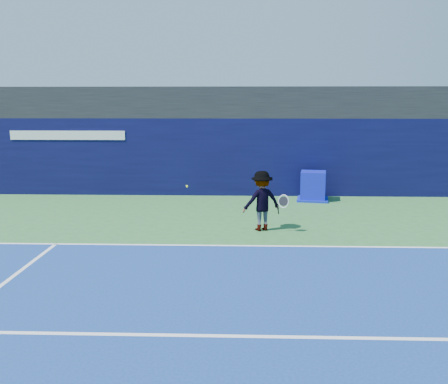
% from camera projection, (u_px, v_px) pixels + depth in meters
% --- Properties ---
extents(ground, '(80.00, 80.00, 0.00)m').
position_uv_depth(ground, '(254.00, 290.00, 9.68)').
color(ground, '#306B34').
rests_on(ground, ground).
extents(baseline, '(24.00, 0.10, 0.01)m').
position_uv_depth(baseline, '(251.00, 246.00, 12.63)').
color(baseline, white).
rests_on(baseline, ground).
extents(service_line, '(24.00, 0.10, 0.01)m').
position_uv_depth(service_line, '(257.00, 337.00, 7.71)').
color(service_line, white).
rests_on(service_line, ground).
extents(stadium_band, '(36.00, 3.00, 1.20)m').
position_uv_depth(stadium_band, '(248.00, 103.00, 20.36)').
color(stadium_band, black).
rests_on(stadium_band, back_wall_assembly).
extents(back_wall_assembly, '(36.00, 1.03, 3.00)m').
position_uv_depth(back_wall_assembly, '(247.00, 156.00, 19.75)').
color(back_wall_assembly, '#090A33').
rests_on(back_wall_assembly, ground).
extents(equipment_cart, '(1.30, 1.30, 1.08)m').
position_uv_depth(equipment_cart, '(313.00, 187.00, 18.57)').
color(equipment_cart, '#0C11AC').
rests_on(equipment_cart, ground).
extents(tennis_player, '(1.37, 0.97, 1.70)m').
position_uv_depth(tennis_player, '(262.00, 201.00, 14.09)').
color(tennis_player, silver).
rests_on(tennis_player, ground).
extents(tennis_ball, '(0.07, 0.07, 0.07)m').
position_uv_depth(tennis_ball, '(187.00, 186.00, 15.19)').
color(tennis_ball, '#DBF61B').
rests_on(tennis_ball, ground).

